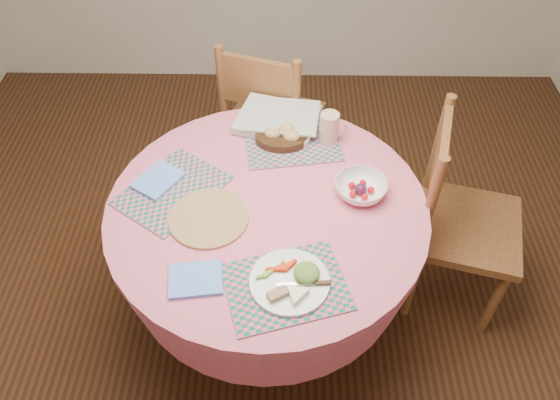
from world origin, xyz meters
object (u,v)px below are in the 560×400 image
at_px(dinner_plate, 292,282).
at_px(fruit_bowl, 361,188).
at_px(chair_right, 457,217).
at_px(wicker_trivet, 209,218).
at_px(bread_bowl, 282,136).
at_px(latte_mug, 330,128).
at_px(chair_back, 270,119).
at_px(dining_table, 268,237).

bearing_deg(dinner_plate, fruit_bowl, 58.22).
relative_size(chair_right, wicker_trivet, 3.32).
bearing_deg(dinner_plate, bread_bowl, 93.04).
relative_size(bread_bowl, latte_mug, 1.68).
xyz_separation_m(wicker_trivet, fruit_bowl, (0.58, 0.14, 0.03)).
relative_size(chair_back, wicker_trivet, 3.28).
bearing_deg(fruit_bowl, wicker_trivet, -166.51).
xyz_separation_m(wicker_trivet, dinner_plate, (0.31, -0.29, 0.02)).
distance_m(bread_bowl, fruit_bowl, 0.44).
bearing_deg(bread_bowl, latte_mug, 1.55).
xyz_separation_m(dinner_plate, fruit_bowl, (0.27, 0.43, 0.01)).
relative_size(chair_back, fruit_bowl, 3.96).
relative_size(dining_table, chair_right, 1.25).
distance_m(dining_table, dinner_plate, 0.44).
xyz_separation_m(bread_bowl, fruit_bowl, (0.31, -0.31, -0.00)).
bearing_deg(wicker_trivet, chair_back, 77.52).
bearing_deg(chair_back, bread_bowl, 117.78).
bearing_deg(wicker_trivet, chair_right, 12.50).
bearing_deg(wicker_trivet, dinner_plate, -43.39).
bearing_deg(latte_mug, chair_back, 121.16).
xyz_separation_m(chair_right, dinner_plate, (-0.72, -0.52, 0.25)).
xyz_separation_m(chair_right, latte_mug, (-0.56, 0.23, 0.31)).
height_order(chair_back, wicker_trivet, chair_back).
relative_size(wicker_trivet, dinner_plate, 1.11).
distance_m(wicker_trivet, fruit_bowl, 0.59).
bearing_deg(wicker_trivet, bread_bowl, 58.88).
distance_m(dining_table, latte_mug, 0.53).
height_order(wicker_trivet, latte_mug, latte_mug).
distance_m(dinner_plate, latte_mug, 0.76).
distance_m(chair_back, fruit_bowl, 0.89).
xyz_separation_m(wicker_trivet, latte_mug, (0.47, 0.45, 0.07)).
height_order(dinner_plate, fruit_bowl, fruit_bowl).
bearing_deg(chair_right, fruit_bowl, 116.28).
xyz_separation_m(chair_back, bread_bowl, (0.07, -0.45, 0.27)).
bearing_deg(dining_table, chair_right, 10.76).
height_order(dining_table, bread_bowl, bread_bowl).
height_order(dining_table, chair_back, chair_back).
bearing_deg(latte_mug, chair_right, -21.92).
bearing_deg(bread_bowl, fruit_bowl, -45.29).
height_order(chair_right, dinner_plate, chair_right).
relative_size(dining_table, wicker_trivet, 4.13).
distance_m(chair_back, dinner_plate, 1.22).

